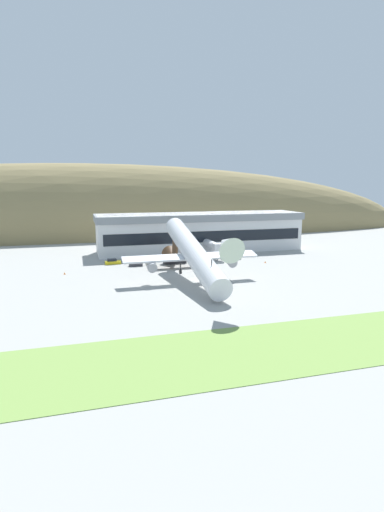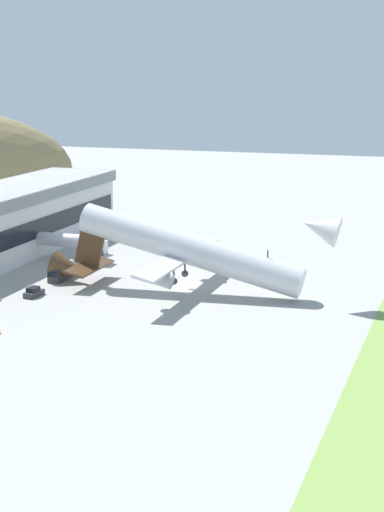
% 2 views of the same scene
% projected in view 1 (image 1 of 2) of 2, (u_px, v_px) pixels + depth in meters
% --- Properties ---
extents(ground_plane, '(456.83, 456.83, 0.00)m').
position_uv_depth(ground_plane, '(203.00, 280.00, 99.08)').
color(ground_plane, '#9E9E99').
extents(grass_strip_foreground, '(411.15, 18.54, 0.08)m').
position_uv_depth(grass_strip_foreground, '(291.00, 345.00, 58.75)').
color(grass_strip_foreground, '#759947').
rests_on(grass_strip_foreground, ground_plane).
extents(hill_backdrop, '(346.35, 50.49, 65.05)m').
position_uv_depth(hill_backdrop, '(86.00, 235.00, 184.11)').
color(hill_backdrop, olive).
rests_on(hill_backdrop, ground_plane).
extents(terminal_building, '(72.62, 16.53, 13.29)m').
position_uv_depth(terminal_building, '(201.00, 230.00, 140.55)').
color(terminal_building, silver).
rests_on(terminal_building, ground_plane).
extents(jetway_0, '(3.38, 13.36, 5.43)m').
position_uv_depth(jetway_0, '(214.00, 246.00, 126.77)').
color(jetway_0, silver).
rests_on(jetway_0, ground_plane).
extents(cargo_airplane, '(33.35, 50.45, 16.19)m').
position_uv_depth(cargo_airplane, '(192.00, 253.00, 95.61)').
color(cargo_airplane, silver).
extents(service_car_0, '(4.07, 2.05, 1.64)m').
position_uv_depth(service_car_0, '(136.00, 264.00, 115.11)').
color(service_car_0, '#333338').
rests_on(service_car_0, ground_plane).
extents(service_car_1, '(4.68, 2.05, 1.69)m').
position_uv_depth(service_car_1, '(113.00, 262.00, 118.01)').
color(service_car_1, gold).
rests_on(service_car_1, ground_plane).
extents(fuel_truck, '(7.01, 2.42, 3.00)m').
position_uv_depth(fuel_truck, '(175.00, 259.00, 119.01)').
color(fuel_truck, '#333338').
rests_on(fuel_truck, ground_plane).
extents(box_truck, '(6.32, 2.72, 3.10)m').
position_uv_depth(box_truck, '(231.00, 254.00, 126.55)').
color(box_truck, silver).
rests_on(box_truck, ground_plane).
extents(traffic_cone_0, '(0.52, 0.52, 0.58)m').
position_uv_depth(traffic_cone_0, '(265.00, 262.00, 120.00)').
color(traffic_cone_0, orange).
rests_on(traffic_cone_0, ground_plane).
extents(traffic_cone_1, '(0.52, 0.52, 0.58)m').
position_uv_depth(traffic_cone_1, '(65.00, 273.00, 104.80)').
color(traffic_cone_1, orange).
rests_on(traffic_cone_1, ground_plane).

